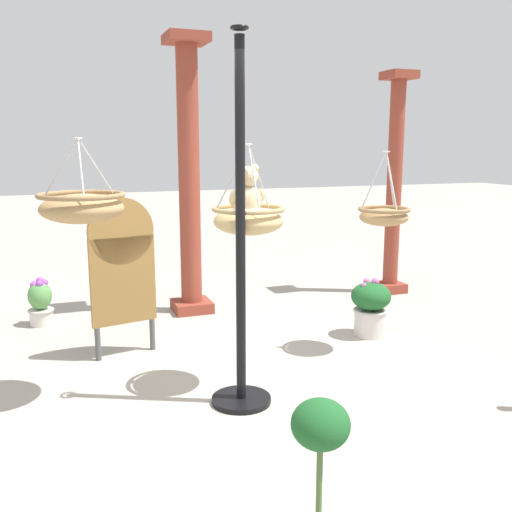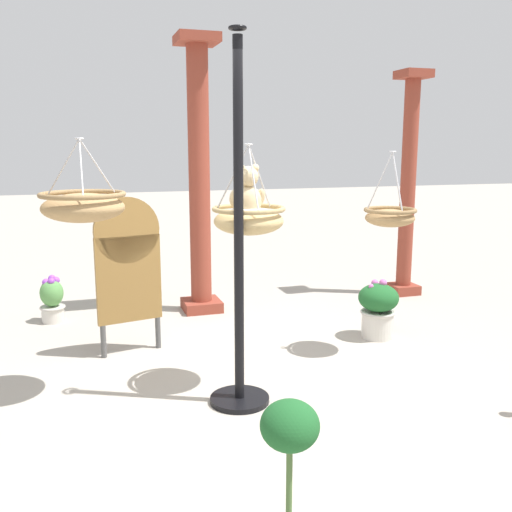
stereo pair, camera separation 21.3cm
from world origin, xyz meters
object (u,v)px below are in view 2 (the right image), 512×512
Objects in this scene: greenhouse_pillar_left at (408,190)px; hanging_basket_left_high at (83,206)px; display_pole_central at (239,292)px; potted_plant_tall_leafy at (131,278)px; potted_plant_flowering_red at (378,308)px; teddy_bear at (248,195)px; greenhouse_pillar_right at (199,183)px; display_sign_board at (128,262)px; hanging_basket_right_low at (390,216)px; hanging_basket_with_teddy at (249,219)px; potted_plant_bushy_green at (52,300)px.

hanging_basket_left_high is at bearing -153.01° from greenhouse_pillar_left.
potted_plant_tall_leafy is at bearing 99.73° from display_pole_central.
teddy_bear is at bearing -155.31° from potted_plant_flowering_red.
display_sign_board is at bearing -128.11° from greenhouse_pillar_right.
hanging_basket_left_high is at bearing -122.20° from greenhouse_pillar_right.
hanging_basket_right_low reaches higher than display_sign_board.
display_pole_central is at bearing -63.06° from display_sign_board.
greenhouse_pillar_right is 4.58× the size of potted_plant_tall_leafy.
greenhouse_pillar_right reaches higher than teddy_bear.
display_sign_board reaches higher than potted_plant_tall_leafy.
potted_plant_flowering_red is at bearing 68.93° from hanging_basket_right_low.
display_pole_central is 0.95× the size of greenhouse_pillar_left.
display_sign_board is (-0.66, 1.30, 0.01)m from display_pole_central.
display_pole_central reaches higher than hanging_basket_left_high.
teddy_bear is (0.15, 0.27, 0.67)m from display_pole_central.
hanging_basket_right_low is (1.40, 0.33, -0.07)m from hanging_basket_with_teddy.
potted_plant_tall_leafy is (-2.05, 2.35, -0.93)m from hanging_basket_right_low.
potted_plant_bushy_green is (-1.53, 2.24, -1.27)m from teddy_bear.
potted_plant_tall_leafy is at bearing 131.17° from hanging_basket_right_low.
greenhouse_pillar_right is 1.60m from display_sign_board.
potted_plant_flowering_red is at bearing 24.69° from teddy_bear.
potted_plant_flowering_red is (2.74, 0.56, -1.15)m from hanging_basket_left_high.
greenhouse_pillar_right is at bearing 124.78° from hanging_basket_right_low.
display_pole_central is 1.46m from display_sign_board.
potted_plant_bushy_green is (-0.35, 2.09, -1.21)m from hanging_basket_left_high.
teddy_bear is at bearing -167.38° from hanging_basket_right_low.
potted_plant_bushy_green is 1.54m from display_sign_board.
potted_plant_flowering_red is at bearing 11.60° from hanging_basket_left_high.
potted_plant_bushy_green is (-2.93, 1.93, -1.02)m from hanging_basket_right_low.
hanging_basket_right_low reaches higher than teddy_bear.
display_sign_board is at bearing -59.40° from potted_plant_bushy_green.
greenhouse_pillar_right reaches higher than greenhouse_pillar_left.
greenhouse_pillar_left is at bearing 17.55° from display_sign_board.
potted_plant_flowering_red is (0.15, 0.40, -0.96)m from hanging_basket_right_low.
hanging_basket_with_teddy is at bearing -166.57° from hanging_basket_right_low.
display_pole_central is 1.84× the size of display_sign_board.
hanging_basket_left_high reaches higher than potted_plant_tall_leafy.
hanging_basket_right_low is 1.05m from potted_plant_flowering_red.
display_pole_central is 1.71m from hanging_basket_right_low.
display_pole_central reaches higher than potted_plant_flowering_red.
potted_plant_tall_leafy is at bearing 103.68° from hanging_basket_with_teddy.
hanging_basket_left_high is at bearing -80.56° from potted_plant_bushy_green.
teddy_bear is at bearing -55.72° from potted_plant_bushy_green.
potted_plant_tall_leafy is 0.46× the size of display_sign_board.
hanging_basket_with_teddy is at bearing -76.32° from potted_plant_tall_leafy.
display_sign_board reaches higher than potted_plant_flowering_red.
potted_plant_bushy_green is at bearing 146.66° from hanging_basket_right_low.
hanging_basket_with_teddy is 2.21m from greenhouse_pillar_right.
greenhouse_pillar_left is 5.49× the size of potted_plant_bushy_green.
display_pole_central is 2.04m from potted_plant_flowering_red.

